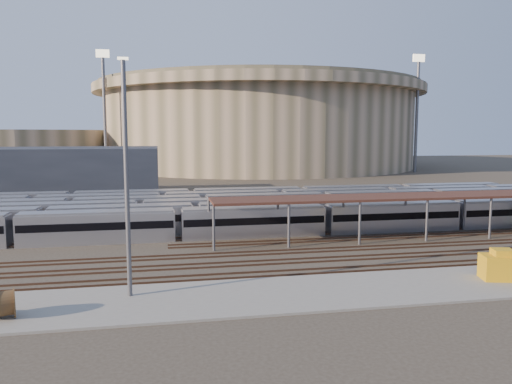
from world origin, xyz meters
name	(u,v)px	position (x,y,z in m)	size (l,w,h in m)	color
ground	(287,250)	(0.00, 0.00, 0.00)	(420.00, 420.00, 0.00)	#383026
apron	(273,295)	(-5.00, -15.00, 0.10)	(50.00, 9.00, 0.20)	gray
subway_trains	(264,209)	(1.39, 18.50, 1.80)	(130.25, 23.90, 3.60)	#A9A9AE
inspection_shed	(447,197)	(22.00, 4.00, 4.98)	(60.30, 6.00, 5.30)	#58595E
empty_tracks	(299,261)	(0.00, -5.00, 0.09)	(170.00, 9.62, 0.18)	#4C3323
stadium	(259,124)	(25.00, 140.00, 16.47)	(124.00, 124.00, 32.50)	tan
secondary_arena	(21,151)	(-60.00, 130.00, 7.00)	(56.00, 56.00, 14.00)	tan
service_building	(54,172)	(-35.00, 55.00, 5.00)	(42.00, 20.00, 10.00)	#1E232D
floodlight_0	(104,108)	(-30.00, 110.00, 20.65)	(4.00, 1.00, 38.40)	#58595E
floodlight_2	(417,110)	(70.00, 100.00, 20.65)	(4.00, 1.00, 38.40)	#58595E
floodlight_3	(167,114)	(-10.00, 160.00, 20.65)	(4.00, 1.00, 38.40)	#58595E
cable_reel_east	(6,303)	(-24.48, -16.57, 1.23)	(2.07, 2.07, 1.15)	brown
yard_light_pole	(127,179)	(-16.26, -13.34, 9.51)	(0.80, 0.36, 18.45)	#58595E
yellow_equipment	(502,267)	(15.61, -15.03, 1.28)	(3.45, 2.16, 2.16)	gold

